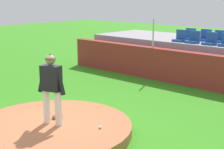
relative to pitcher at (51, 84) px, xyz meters
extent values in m
plane|color=#328519|center=(-0.02, -0.06, -1.30)|extent=(60.00, 60.00, 0.00)
cylinder|color=#AD6641|center=(-0.02, -0.06, -1.18)|extent=(4.12, 4.12, 0.25)
cylinder|color=silver|center=(-0.17, -0.05, -0.61)|extent=(0.17, 0.17, 0.88)
cylinder|color=silver|center=(0.17, 0.05, -0.61)|extent=(0.17, 0.17, 0.88)
cube|color=black|center=(0.00, 0.00, 0.15)|extent=(0.55, 0.40, 0.64)
cylinder|color=black|center=(-0.25, -0.08, 0.11)|extent=(0.32, 0.19, 0.72)
cylinder|color=black|center=(0.25, 0.08, 0.11)|extent=(0.29, 0.19, 0.72)
sphere|color=#8C6647|center=(0.00, 0.00, 0.61)|extent=(0.24, 0.24, 0.24)
cone|color=black|center=(0.00, 0.00, 0.69)|extent=(0.35, 0.35, 0.13)
sphere|color=white|center=(1.10, 0.59, -1.01)|extent=(0.07, 0.07, 0.07)
ellipsoid|color=brown|center=(-0.24, 0.33, -0.99)|extent=(0.28, 0.34, 0.11)
cube|color=maroon|center=(-0.02, 6.53, -0.64)|extent=(12.17, 0.40, 1.33)
cylinder|color=silver|center=(-1.61, 6.53, 0.62)|extent=(0.06, 0.06, 1.19)
cube|color=gray|center=(-0.02, 8.86, -0.55)|extent=(11.46, 3.35, 1.51)
cube|color=#1F4B99|center=(-1.05, 7.66, 0.26)|extent=(0.48, 0.44, 0.10)
cube|color=#1F4B99|center=(-1.05, 7.84, 0.51)|extent=(0.48, 0.08, 0.40)
cube|color=#1F4B99|center=(-0.39, 7.62, 0.26)|extent=(0.48, 0.44, 0.10)
cube|color=#1F4B99|center=(-0.39, 7.80, 0.51)|extent=(0.48, 0.08, 0.40)
cube|color=#1F4B99|center=(0.35, 7.63, 0.26)|extent=(0.48, 0.44, 0.10)
cube|color=#1F4B99|center=(0.35, 7.81, 0.51)|extent=(0.48, 0.08, 0.40)
cube|color=#1F4B99|center=(-1.09, 8.54, 0.26)|extent=(0.48, 0.44, 0.10)
cube|color=#1F4B99|center=(-1.09, 8.72, 0.51)|extent=(0.48, 0.08, 0.40)
cube|color=#1F4B99|center=(-0.35, 8.56, 0.26)|extent=(0.48, 0.44, 0.10)
cube|color=#1F4B99|center=(-0.35, 8.74, 0.51)|extent=(0.48, 0.08, 0.40)
cube|color=#1F4B99|center=(0.32, 8.55, 0.26)|extent=(0.48, 0.44, 0.10)
cube|color=#1F4B99|center=(0.32, 8.73, 0.51)|extent=(0.48, 0.08, 0.40)
camera|label=1|loc=(6.53, -4.94, 2.12)|focal=54.01mm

